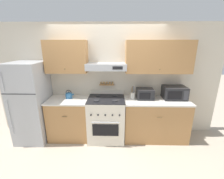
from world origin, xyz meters
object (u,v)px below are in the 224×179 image
at_px(utensil_crock, 133,95).
at_px(refrigerator, 31,102).
at_px(toaster_oven, 145,94).
at_px(tea_kettle, 69,95).
at_px(stove_range, 106,118).
at_px(microwave, 174,93).

bearing_deg(utensil_crock, refrigerator, -176.23).
xyz_separation_m(utensil_crock, toaster_oven, (0.27, -0.00, 0.04)).
xyz_separation_m(tea_kettle, utensil_crock, (1.43, 0.00, 0.00)).
xyz_separation_m(refrigerator, tea_kettle, (0.79, 0.15, 0.13)).
bearing_deg(utensil_crock, tea_kettle, -180.00).
relative_size(tea_kettle, utensil_crock, 0.67).
relative_size(stove_range, microwave, 2.17).
height_order(refrigerator, microwave, refrigerator).
xyz_separation_m(stove_range, microwave, (1.51, 0.14, 0.58)).
height_order(stove_range, refrigerator, refrigerator).
bearing_deg(utensil_crock, stove_range, -168.57).
bearing_deg(toaster_oven, tea_kettle, 179.94).
distance_m(refrigerator, tea_kettle, 0.82).
height_order(tea_kettle, toaster_oven, toaster_oven).
xyz_separation_m(refrigerator, toaster_oven, (2.49, 0.14, 0.17)).
bearing_deg(toaster_oven, utensil_crock, 179.63).
relative_size(stove_range, tea_kettle, 5.46).
relative_size(refrigerator, tea_kettle, 9.04).
relative_size(refrigerator, microwave, 3.59).
bearing_deg(stove_range, utensil_crock, 11.43).
bearing_deg(tea_kettle, refrigerator, -169.52).
xyz_separation_m(tea_kettle, microwave, (2.35, 0.02, 0.07)).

